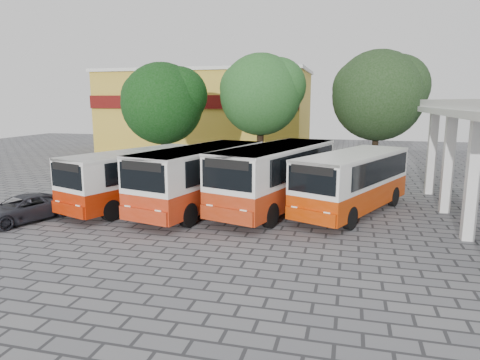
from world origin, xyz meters
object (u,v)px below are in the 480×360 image
(bus_centre_left, at_px, (201,174))
(bus_far_left, at_px, (137,175))
(parked_car, at_px, (22,209))
(bus_far_right, at_px, (353,179))
(bus_centre_right, at_px, (276,173))

(bus_centre_left, bearing_deg, bus_far_left, -163.27)
(bus_far_left, xyz_separation_m, bus_centre_left, (3.38, 0.17, 0.14))
(bus_centre_left, bearing_deg, parked_car, -137.06)
(bus_far_left, bearing_deg, bus_far_right, 27.66)
(parked_car, bearing_deg, bus_far_left, 65.91)
(bus_far_right, relative_size, parked_car, 2.08)
(bus_centre_left, distance_m, parked_car, 8.20)
(parked_car, bearing_deg, bus_centre_right, 44.78)
(bus_centre_right, bearing_deg, bus_far_left, -154.22)
(bus_centre_right, relative_size, bus_far_right, 1.08)
(bus_far_left, xyz_separation_m, parked_car, (-3.71, -3.78, -1.07))
(bus_centre_right, xyz_separation_m, parked_car, (-10.66, -4.84, -1.26))
(bus_far_left, distance_m, parked_car, 5.40)
(bus_centre_right, bearing_deg, bus_centre_left, -148.98)
(parked_car, bearing_deg, bus_far_right, 40.24)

